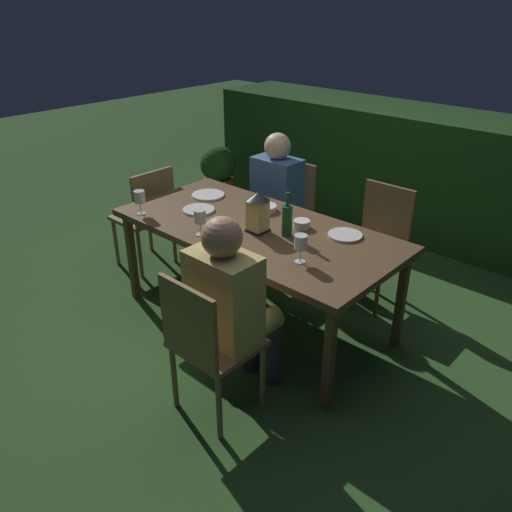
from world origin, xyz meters
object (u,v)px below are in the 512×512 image
at_px(person_in_mustard, 233,302).
at_px(plate_c, 345,235).
at_px(green_bottle_on_table, 287,220).
at_px(potted_plant_by_hedge, 218,171).
at_px(dining_table, 256,234).
at_px(bowl_bread, 265,208).
at_px(chair_head_near, 147,214).
at_px(lantern_centerpiece, 258,210).
at_px(plate_a, 199,210).
at_px(wine_glass_b, 200,218).
at_px(wine_glass_a, 140,198).
at_px(wine_glass_c, 301,244).
at_px(bowl_olives, 302,224).
at_px(chair_side_right_a, 286,209).
at_px(chair_side_right_b, 377,238).
at_px(person_in_blue, 272,198).
at_px(chair_side_left_b, 207,342).
at_px(plate_b, 208,195).

distance_m(person_in_mustard, plate_c, 0.94).
height_order(green_bottle_on_table, potted_plant_by_hedge, green_bottle_on_table).
height_order(dining_table, bowl_bread, bowl_bread).
bearing_deg(chair_head_near, lantern_centerpiece, -2.12).
bearing_deg(plate_a, wine_glass_b, -40.12).
relative_size(chair_head_near, plate_a, 3.83).
bearing_deg(wine_glass_a, wine_glass_c, 7.98).
bearing_deg(plate_c, wine_glass_a, -152.85).
xyz_separation_m(wine_glass_a, wine_glass_c, (1.27, 0.18, 0.00)).
height_order(plate_c, bowl_olives, bowl_olives).
height_order(dining_table, chair_side_right_a, chair_side_right_a).
height_order(wine_glass_a, wine_glass_b, same).
relative_size(chair_side_right_b, wine_glass_a, 5.15).
distance_m(chair_head_near, person_in_blue, 1.04).
bearing_deg(chair_side_right_b, lantern_centerpiece, -112.61).
bearing_deg(chair_head_near, green_bottle_on_table, 1.19).
distance_m(chair_side_right_b, chair_head_near, 1.86).
bearing_deg(plate_a, bowl_bread, 42.71).
relative_size(bowl_olives, potted_plant_by_hedge, 0.18).
height_order(chair_side_right_b, chair_side_right_a, same).
height_order(wine_glass_a, potted_plant_by_hedge, wine_glass_a).
bearing_deg(bowl_olives, dining_table, -140.92).
distance_m(green_bottle_on_table, wine_glass_c, 0.37).
bearing_deg(chair_side_left_b, potted_plant_by_hedge, 135.16).
xyz_separation_m(wine_glass_b, potted_plant_by_hedge, (-1.78, 1.85, -0.53)).
bearing_deg(person_in_blue, chair_head_near, -139.61).
relative_size(person_in_mustard, bowl_olives, 10.37).
distance_m(dining_table, chair_side_left_b, 0.98).
bearing_deg(wine_glass_c, potted_plant_by_hedge, 145.27).
distance_m(dining_table, green_bottle_on_table, 0.29).
xyz_separation_m(chair_head_near, person_in_mustard, (1.65, -0.66, 0.15)).
bearing_deg(wine_glass_c, wine_glass_a, -172.02).
relative_size(dining_table, wine_glass_a, 11.45).
bearing_deg(bowl_olives, wine_glass_b, -128.08).
relative_size(dining_table, green_bottle_on_table, 6.67).
height_order(wine_glass_c, bowl_olives, wine_glass_c).
xyz_separation_m(person_in_mustard, bowl_olives, (-0.20, 0.85, 0.12)).
distance_m(dining_table, chair_head_near, 1.23).
xyz_separation_m(green_bottle_on_table, plate_c, (0.28, 0.24, -0.10)).
xyz_separation_m(bowl_olives, bowl_bread, (-0.38, 0.06, -0.01)).
xyz_separation_m(chair_side_right_a, plate_a, (-0.05, -0.93, 0.25)).
xyz_separation_m(chair_side_right_b, plate_a, (-0.92, -0.93, 0.25)).
bearing_deg(chair_head_near, plate_c, 8.84).
xyz_separation_m(dining_table, person_in_mustard, (0.44, -0.66, -0.04)).
relative_size(green_bottle_on_table, plate_c, 1.33).
bearing_deg(plate_b, chair_head_near, -162.34).
bearing_deg(chair_side_right_b, potted_plant_by_hedge, 164.55).
height_order(dining_table, green_bottle_on_table, green_bottle_on_table).
xyz_separation_m(dining_table, plate_b, (-0.66, 0.18, 0.06)).
height_order(plate_a, plate_c, same).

